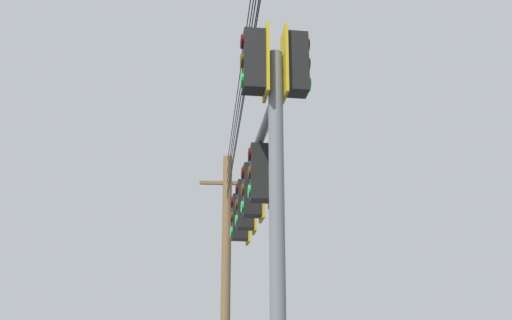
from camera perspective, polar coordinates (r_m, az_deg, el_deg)
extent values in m
cylinder|color=slate|center=(7.82, 1.98, -10.98)|extent=(0.20, 0.20, 6.31)
cylinder|color=slate|center=(11.10, -0.55, -0.45)|extent=(0.47, 5.57, 0.14)
cube|color=black|center=(8.74, -0.21, 8.94)|extent=(0.32, 0.32, 0.90)
cube|color=#B29319|center=(8.76, 0.91, 8.87)|extent=(0.07, 0.44, 1.04)
cylinder|color=#360503|center=(8.87, -1.28, 10.71)|extent=(0.04, 0.20, 0.20)
cylinder|color=#3C2703|center=(8.72, -1.30, 9.00)|extent=(0.04, 0.20, 0.20)
cylinder|color=green|center=(8.58, -1.31, 7.24)|extent=(0.04, 0.20, 0.20)
cube|color=black|center=(8.83, 3.70, 8.67)|extent=(0.32, 0.32, 0.90)
cube|color=#B29319|center=(8.80, 2.60, 8.75)|extent=(0.07, 0.44, 1.04)
cylinder|color=#360503|center=(9.00, 4.71, 10.28)|extent=(0.04, 0.20, 0.20)
cylinder|color=#3C2703|center=(8.86, 4.76, 8.59)|extent=(0.04, 0.20, 0.20)
cylinder|color=green|center=(8.72, 4.81, 6.85)|extent=(0.04, 0.20, 0.20)
cube|color=black|center=(9.76, 0.34, -1.19)|extent=(0.33, 0.33, 0.90)
cube|color=#B29319|center=(9.78, 1.33, -1.22)|extent=(0.08, 0.44, 1.04)
cylinder|color=#360503|center=(9.84, -0.62, 0.50)|extent=(0.05, 0.20, 0.20)
cylinder|color=#3C2703|center=(9.75, -0.62, -1.16)|extent=(0.05, 0.20, 0.20)
cylinder|color=green|center=(9.66, -0.63, -2.85)|extent=(0.05, 0.20, 0.20)
cube|color=black|center=(10.67, -0.37, -2.77)|extent=(0.31, 0.31, 0.90)
cube|color=#B29319|center=(10.69, 0.53, -2.81)|extent=(0.06, 0.44, 1.04)
cylinder|color=#360503|center=(10.73, -1.24, -1.20)|extent=(0.04, 0.20, 0.20)
cylinder|color=#3C2703|center=(10.64, -1.25, -2.73)|extent=(0.04, 0.20, 0.20)
cylinder|color=green|center=(10.56, -1.26, -4.29)|extent=(0.04, 0.20, 0.20)
cube|color=black|center=(11.58, -0.97, -4.10)|extent=(0.32, 0.32, 0.90)
cube|color=#B29319|center=(11.59, -0.14, -4.13)|extent=(0.07, 0.44, 1.04)
cylinder|color=#360503|center=(11.65, -1.78, -2.65)|extent=(0.05, 0.20, 0.20)
cylinder|color=#3C2703|center=(11.56, -1.79, -4.08)|extent=(0.05, 0.20, 0.20)
cylinder|color=green|center=(11.49, -1.81, -5.52)|extent=(0.05, 0.20, 0.20)
cube|color=black|center=(12.50, -1.49, -5.24)|extent=(0.31, 0.31, 0.90)
cube|color=#B29319|center=(12.52, -0.72, -5.27)|extent=(0.06, 0.44, 1.04)
cylinder|color=#360503|center=(12.55, -2.23, -3.88)|extent=(0.04, 0.20, 0.20)
cylinder|color=#3C2703|center=(12.48, -2.25, -5.21)|extent=(0.04, 0.20, 0.20)
cylinder|color=green|center=(12.41, -2.26, -6.55)|extent=(0.04, 0.20, 0.20)
cylinder|color=brown|center=(22.48, -2.77, -11.74)|extent=(0.34, 0.34, 9.95)
cube|color=brown|center=(23.33, -2.62, -2.10)|extent=(2.05, 0.40, 0.12)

